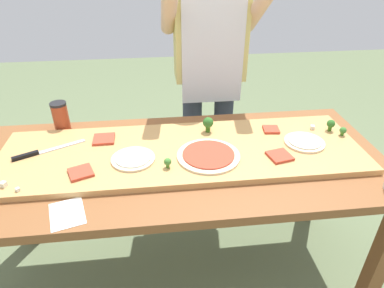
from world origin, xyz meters
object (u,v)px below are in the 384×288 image
at_px(sauce_jar, 61,117).
at_px(cook_center, 210,61).
at_px(recipe_note, 67,214).
at_px(pizza_whole_white_garlic, 133,158).
at_px(broccoli_floret_back_left, 208,123).
at_px(cheese_crumble_a, 312,127).
at_px(pizza_whole_cheese_artichoke, 304,142).
at_px(broccoli_floret_back_right, 168,162).
at_px(pizza_slice_near_left, 280,156).
at_px(cheese_crumble_c, 3,184).
at_px(pizza_slice_near_right, 104,139).
at_px(chefs_knife, 39,152).
at_px(pizza_slice_center, 81,172).
at_px(prep_table, 178,175).
at_px(pizza_slice_far_left, 271,129).
at_px(pizza_whole_tomato_red, 208,155).
at_px(broccoli_floret_front_right, 343,131).
at_px(broccoli_floret_front_left, 331,124).
at_px(cheese_crumble_b, 18,190).

distance_m(sauce_jar, cook_center, 0.87).
bearing_deg(recipe_note, pizza_whole_white_garlic, 50.67).
bearing_deg(pizza_whole_white_garlic, cook_center, 56.89).
distance_m(broccoli_floret_back_left, cheese_crumble_a, 0.52).
bearing_deg(pizza_whole_cheese_artichoke, broccoli_floret_back_right, -169.27).
relative_size(pizza_whole_white_garlic, pizza_slice_near_left, 2.01).
distance_m(broccoli_floret_back_right, recipe_note, 0.43).
distance_m(pizza_whole_white_garlic, pizza_whole_cheese_artichoke, 0.79).
distance_m(pizza_slice_near_left, cheese_crumble_c, 1.12).
height_order(pizza_slice_near_right, recipe_note, pizza_slice_near_right).
distance_m(chefs_knife, cheese_crumble_c, 0.24).
bearing_deg(chefs_knife, broccoli_floret_back_right, -17.15).
xyz_separation_m(pizza_slice_near_left, pizza_slice_center, (-0.84, -0.02, 0.00)).
distance_m(prep_table, broccoli_floret_back_left, 0.29).
height_order(pizza_slice_far_left, pizza_slice_near_left, same).
relative_size(sauce_jar, cook_center, 0.09).
bearing_deg(cook_center, pizza_whole_tomato_red, -99.15).
bearing_deg(cook_center, pizza_slice_far_left, -64.16).
xyz_separation_m(pizza_whole_white_garlic, pizza_slice_near_right, (-0.14, 0.18, -0.00)).
relative_size(prep_table, pizza_slice_far_left, 24.99).
bearing_deg(sauce_jar, pizza_slice_center, -69.61).
height_order(pizza_slice_far_left, cook_center, cook_center).
height_order(pizza_slice_near_left, broccoli_floret_back_left, broccoli_floret_back_left).
xyz_separation_m(prep_table, sauce_jar, (-0.56, 0.33, 0.17)).
xyz_separation_m(chefs_knife, pizza_slice_center, (0.21, -0.17, 0.00)).
relative_size(broccoli_floret_front_right, recipe_note, 0.28).
distance_m(pizza_whole_cheese_artichoke, broccoli_floret_front_right, 0.22).
xyz_separation_m(chefs_knife, pizza_slice_near_left, (1.05, -0.15, 0.00)).
distance_m(pizza_slice_far_left, broccoli_floret_front_left, 0.29).
relative_size(pizza_slice_near_left, broccoli_floret_back_left, 1.22).
bearing_deg(broccoli_floret_front_right, cheese_crumble_a, 146.68).
xyz_separation_m(pizza_slice_near_left, cheese_crumble_c, (-1.12, -0.07, 0.00)).
height_order(pizza_whole_tomato_red, recipe_note, pizza_whole_tomato_red).
bearing_deg(prep_table, broccoli_floret_front_left, 8.67).
bearing_deg(cook_center, pizza_slice_near_right, -140.03).
distance_m(cheese_crumble_b, sauce_jar, 0.52).
height_order(prep_table, broccoli_floret_back_right, broccoli_floret_back_right).
relative_size(pizza_whole_tomato_red, pizza_whole_white_garlic, 1.47).
bearing_deg(broccoli_floret_front_right, broccoli_floret_back_right, -168.63).
xyz_separation_m(cheese_crumble_a, cook_center, (-0.44, 0.49, 0.19)).
bearing_deg(recipe_note, cheese_crumble_b, 149.22).
distance_m(pizza_whole_tomato_red, recipe_note, 0.61).
height_order(pizza_whole_white_garlic, pizza_slice_far_left, pizza_whole_white_garlic).
xyz_separation_m(pizza_whole_white_garlic, broccoli_floret_front_right, (0.99, 0.10, 0.02)).
bearing_deg(sauce_jar, pizza_slice_far_left, -9.71).
distance_m(pizza_slice_far_left, cheese_crumble_a, 0.21).
bearing_deg(cook_center, cheese_crumble_c, -139.31).
height_order(pizza_whole_cheese_artichoke, sauce_jar, sauce_jar).
height_order(pizza_slice_center, recipe_note, pizza_slice_center).
xyz_separation_m(pizza_whole_cheese_artichoke, cheese_crumble_a, (0.09, 0.13, 0.00)).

